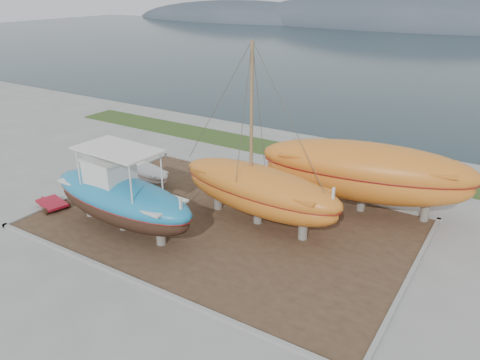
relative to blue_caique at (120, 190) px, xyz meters
The scene contains 10 objects.
ground 4.49m from the blue_caique, 12.72° to the right, with size 140.00×140.00×0.00m, color gray.
dirt_patch 5.40m from the blue_caique, 39.18° to the left, with size 18.00×12.00×0.06m, color #422D1E.
curb_frame 5.38m from the blue_caique, 39.18° to the left, with size 18.60×12.60×0.15m, color gray, non-canonical shape.
grass_strip 15.28m from the blue_caique, 75.28° to the left, with size 44.00×3.00×0.08m, color #284219.
sea 69.27m from the blue_caique, 86.82° to the left, with size 260.00×100.00×0.04m, color #172A2F, non-canonical shape.
blue_caique is the anchor object (origin of this frame).
white_dinghy 5.88m from the blue_caique, 121.35° to the left, with size 3.83×1.44×1.15m, color silver, non-canonical shape.
orange_sailboat 7.04m from the blue_caique, 37.83° to the left, with size 9.07×2.67×8.89m, color orange, non-canonical shape.
orange_bare_hull 12.32m from the blue_caique, 41.93° to the left, with size 11.02×3.31×3.61m, color orange, non-canonical shape.
red_trailer 5.39m from the blue_caique, behind, with size 2.65×1.33×0.38m, color #AB1324, non-canonical shape.
Camera 1 is at (11.81, -13.25, 11.25)m, focal length 35.00 mm.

